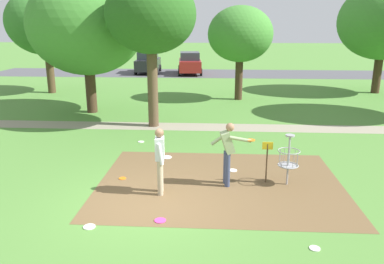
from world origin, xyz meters
The scene contains 20 objects.
ground_plane centered at (0.00, 0.00, 0.00)m, with size 160.00×160.00×0.00m, color #518438.
dirt_tee_pad centered at (1.70, 1.37, 0.00)m, with size 6.53×4.90×0.01m, color brown.
disc_golf_basket centered at (3.44, 1.40, 0.75)m, with size 0.98×0.58×1.39m.
player_foreground_watching centered at (1.89, 1.26, 0.99)m, with size 1.15×0.42×1.71m.
player_throwing centered at (0.19, 0.62, 0.97)m, with size 0.42×0.48×1.71m.
frisbee_near_basket centered at (-1.09, -1.16, 0.01)m, with size 0.26×0.26×0.02m, color white.
frisbee_by_tee centered at (2.09, 2.30, 0.01)m, with size 0.26×0.26×0.02m, color white.
frisbee_mid_grass centered at (0.38, -0.80, 0.01)m, with size 0.26×0.26×0.02m, color #E53D99.
frisbee_far_left centered at (-1.01, 1.50, 0.01)m, with size 0.20×0.20×0.02m, color orange.
frisbee_far_right centered at (-1.14, 4.95, 0.01)m, with size 0.23×0.23×0.02m, color white.
frisbee_scattered_a centered at (3.50, -1.70, 0.01)m, with size 0.21×0.21×0.02m, color white.
tree_near_left centered at (-1.04, 7.28, 4.47)m, with size 3.59×3.59×6.03m.
tree_near_right centered at (2.84, 13.42, 3.59)m, with size 3.55×3.55×5.13m.
tree_mid_left centered at (-4.44, 9.70, 4.07)m, with size 5.33×5.33×6.35m.
tree_mid_right centered at (11.47, 16.11, 4.28)m, with size 5.33×5.33×6.56m.
tree_far_left centered at (-8.66, 14.93, 4.23)m, with size 4.58×4.58×6.20m.
parking_lot_strip centered at (0.00, 25.19, 0.00)m, with size 36.00×6.00×0.01m, color #4C4C51.
parked_car_leftmost centered at (-4.36, 25.20, 0.92)m, with size 2.11×4.27×1.84m.
parked_car_center_left centered at (-0.69, 24.73, 0.92)m, with size 2.26×4.34×1.84m.
gravel_path centered at (0.00, 7.21, 0.00)m, with size 40.00×1.22×0.00m, color gray.
Camera 1 is at (1.54, -8.34, 4.17)m, focal length 36.05 mm.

